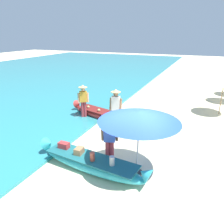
# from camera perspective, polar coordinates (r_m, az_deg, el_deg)

# --- Properties ---
(ground_plane) EXTENTS (80.00, 80.00, 0.00)m
(ground_plane) POSITION_cam_1_polar(r_m,az_deg,el_deg) (7.62, 4.83, -13.13)
(ground_plane) COLOR beige
(sea) EXTENTS (24.00, 56.00, 0.10)m
(sea) POSITION_cam_1_polar(r_m,az_deg,el_deg) (22.14, -25.83, 7.20)
(sea) COLOR teal
(sea) RESTS_ON ground
(boat_cyan_foreground) EXTENTS (4.03, 1.14, 0.75)m
(boat_cyan_foreground) POSITION_cam_1_polar(r_m,az_deg,el_deg) (7.18, -5.51, -12.93)
(boat_cyan_foreground) COLOR #33B2BC
(boat_cyan_foreground) RESTS_ON ground
(boat_red_midground) EXTENTS (4.82, 1.96, 0.72)m
(boat_red_midground) POSITION_cam_1_polar(r_m,az_deg,el_deg) (10.85, -0.68, -1.21)
(boat_red_midground) COLOR red
(boat_red_midground) RESTS_ON ground
(person_vendor_hatted) EXTENTS (0.58, 0.44, 1.85)m
(person_vendor_hatted) POSITION_cam_1_polar(r_m,az_deg,el_deg) (9.75, 0.97, 1.50)
(person_vendor_hatted) COLOR #3D5BA8
(person_vendor_hatted) RESTS_ON ground
(person_tourist_customer) EXTENTS (0.59, 0.37, 1.76)m
(person_tourist_customer) POSITION_cam_1_polar(r_m,az_deg,el_deg) (7.02, -0.62, -6.75)
(person_tourist_customer) COLOR #B2383D
(person_tourist_customer) RESTS_ON ground
(person_vendor_assistant) EXTENTS (0.56, 0.47, 1.76)m
(person_vendor_assistant) POSITION_cam_1_polar(r_m,az_deg,el_deg) (11.06, -7.42, 3.28)
(person_vendor_assistant) COLOR #B2383D
(person_vendor_assistant) RESTS_ON ground
(patio_umbrella_large) EXTENTS (2.39, 2.39, 2.06)m
(patio_umbrella_large) POSITION_cam_1_polar(r_m,az_deg,el_deg) (6.31, 7.02, -1.17)
(patio_umbrella_large) COLOR #B7B7BC
(patio_umbrella_large) RESTS_ON ground
(parasol_row_0) EXTENTS (1.60, 1.60, 1.91)m
(parasol_row_0) POSITION_cam_1_polar(r_m,az_deg,el_deg) (12.76, 26.98, 6.87)
(parasol_row_0) COLOR #8E6B47
(parasol_row_0) RESTS_ON ground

